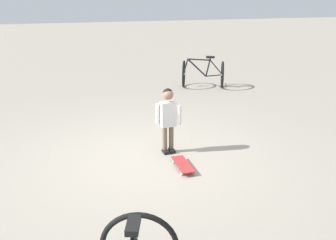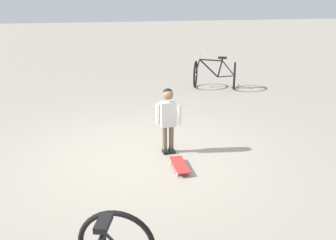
{
  "view_description": "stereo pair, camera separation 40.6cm",
  "coord_description": "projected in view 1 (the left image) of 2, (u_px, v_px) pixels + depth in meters",
  "views": [
    {
      "loc": [
        5.16,
        -0.95,
        2.51
      ],
      "look_at": [
        -0.15,
        0.45,
        0.55
      ],
      "focal_mm": 39.6,
      "sensor_mm": 36.0,
      "label": 1
    },
    {
      "loc": [
        5.25,
        -0.55,
        2.51
      ],
      "look_at": [
        -0.15,
        0.45,
        0.55
      ],
      "focal_mm": 39.6,
      "sensor_mm": 36.0,
      "label": 2
    }
  ],
  "objects": [
    {
      "name": "ground_plane",
      "position": [
        143.0,
        159.0,
        5.77
      ],
      "size": [
        50.0,
        50.0,
        0.0
      ],
      "primitive_type": "plane",
      "color": "#9E9384"
    },
    {
      "name": "skateboard",
      "position": [
        183.0,
        165.0,
        5.45
      ],
      "size": [
        0.58,
        0.2,
        0.07
      ],
      "color": "#B22D2D",
      "rests_on": "ground"
    },
    {
      "name": "child_person",
      "position": [
        168.0,
        114.0,
        5.8
      ],
      "size": [
        0.2,
        0.38,
        1.06
      ],
      "color": "brown",
      "rests_on": "ground"
    },
    {
      "name": "bicycle_mid",
      "position": [
        203.0,
        73.0,
        9.8
      ],
      "size": [
        1.04,
        1.25,
        0.85
      ],
      "color": "black",
      "rests_on": "ground"
    }
  ]
}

